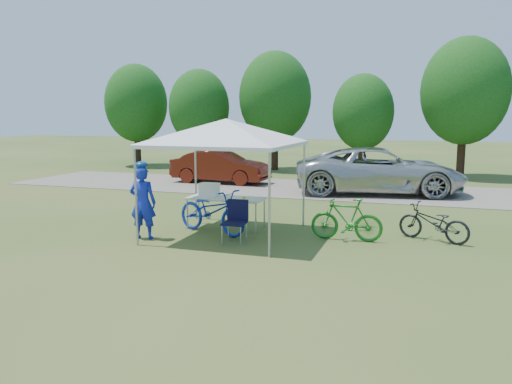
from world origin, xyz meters
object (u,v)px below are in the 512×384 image
(sedan, at_px, (220,167))
(bike_dark, at_px, (433,223))
(cooler, at_px, (209,190))
(minivan, at_px, (379,170))
(bike_green, at_px, (347,219))
(folding_chair, at_px, (236,217))
(cyclist, at_px, (143,203))
(bike_blue, at_px, (212,211))
(folding_table, at_px, (226,199))

(sedan, bearing_deg, bike_dark, -130.65)
(cooler, relative_size, minivan, 0.08)
(cooler, bearing_deg, bike_green, -4.63)
(bike_green, distance_m, minivan, 7.31)
(folding_chair, distance_m, bike_green, 2.49)
(cooler, bearing_deg, sedan, 110.55)
(bike_green, distance_m, sedan, 10.40)
(folding_chair, distance_m, cyclist, 2.18)
(minivan, relative_size, sedan, 1.46)
(folding_chair, distance_m, cooler, 1.73)
(cooler, bearing_deg, cyclist, -121.65)
(sedan, bearing_deg, bike_blue, -156.94)
(cooler, relative_size, bike_blue, 0.23)
(folding_table, bearing_deg, bike_dark, 3.10)
(bike_blue, height_order, minivan, minivan)
(bike_green, bearing_deg, bike_dark, 106.10)
(bike_green, bearing_deg, sedan, -142.05)
(minivan, bearing_deg, bike_dark, -175.87)
(cooler, bearing_deg, folding_table, 0.00)
(cooler, distance_m, bike_dark, 5.37)
(folding_table, bearing_deg, cooler, -180.00)
(bike_dark, bearing_deg, bike_blue, -58.55)
(bike_blue, distance_m, bike_dark, 5.09)
(folding_table, relative_size, cooler, 4.01)
(bike_blue, relative_size, bike_dark, 1.27)
(bike_green, xyz_separation_m, sedan, (-6.44, 8.17, 0.21))
(folding_chair, xyz_separation_m, minivan, (2.43, 8.23, 0.29))
(bike_green, xyz_separation_m, bike_dark, (1.86, 0.55, -0.06))
(bike_green, relative_size, bike_dark, 1.00)
(cyclist, xyz_separation_m, bike_blue, (1.28, 0.97, -0.29))
(folding_chair, bearing_deg, sedan, 111.56)
(folding_chair, distance_m, sedan, 9.99)
(minivan, distance_m, sedan, 6.61)
(bike_blue, bearing_deg, sedan, 41.01)
(bike_blue, bearing_deg, folding_table, 7.81)
(cooler, xyz_separation_m, sedan, (-2.96, 7.89, -0.26))
(bike_green, bearing_deg, cyclist, -74.23)
(cooler, bearing_deg, folding_chair, -45.92)
(folding_table, xyz_separation_m, minivan, (3.15, 7.02, 0.11))
(bike_dark, relative_size, sedan, 0.39)
(bike_green, xyz_separation_m, minivan, (0.12, 7.30, 0.37))
(folding_table, height_order, bike_dark, bike_dark)
(bike_dark, bearing_deg, bike_green, -51.80)
(bike_green, distance_m, bike_dark, 1.94)
(folding_table, relative_size, cyclist, 1.14)
(cooler, xyz_separation_m, minivan, (3.60, 7.02, -0.11))
(folding_chair, relative_size, cyclist, 0.57)
(cyclist, bearing_deg, bike_green, -174.48)
(bike_blue, bearing_deg, cooler, 48.45)
(folding_table, xyz_separation_m, cyclist, (-1.41, -1.56, 0.09))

